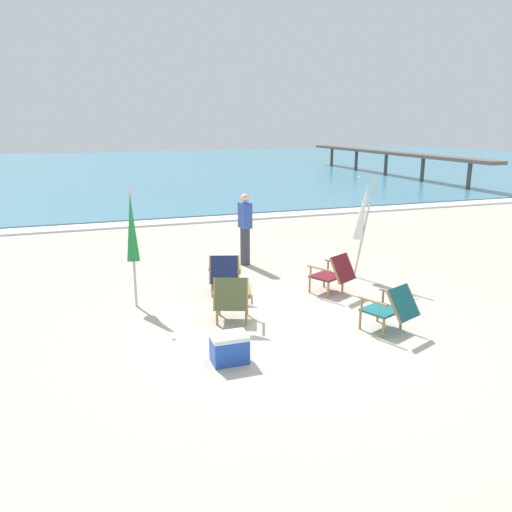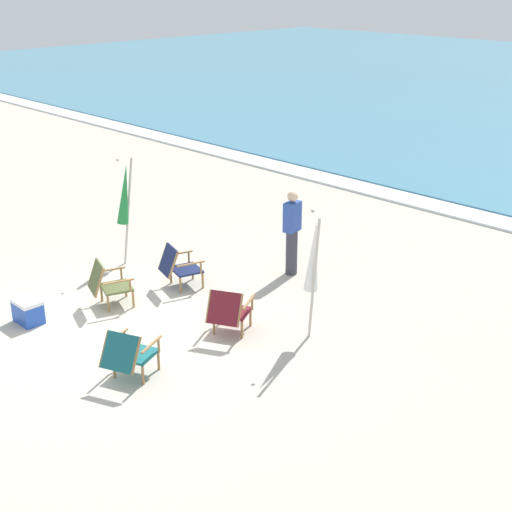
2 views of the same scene
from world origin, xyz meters
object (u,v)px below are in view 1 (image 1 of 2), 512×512
at_px(beach_chair_back_left, 232,298).
at_px(umbrella_furled_green, 132,229).
at_px(person_near_chairs, 245,229).
at_px(umbrella_furled_white, 363,212).
at_px(cooler_box, 229,348).
at_px(beach_chair_front_left, 391,307).
at_px(beach_chair_front_right, 225,274).
at_px(beach_chair_mid_center, 334,273).

height_order(beach_chair_back_left, umbrella_furled_green, umbrella_furled_green).
bearing_deg(person_near_chairs, umbrella_furled_white, -40.78).
bearing_deg(person_near_chairs, cooler_box, -110.32).
bearing_deg(beach_chair_front_left, umbrella_furled_white, 68.95).
height_order(beach_chair_front_right, beach_chair_back_left, beach_chair_back_left).
height_order(beach_chair_back_left, cooler_box, beach_chair_back_left).
bearing_deg(person_near_chairs, umbrella_furled_green, -145.00).
distance_m(beach_chair_back_left, umbrella_furled_white, 3.71).
relative_size(umbrella_furled_green, cooler_box, 4.31).
bearing_deg(beach_chair_front_right, umbrella_furled_white, 3.98).
xyz_separation_m(person_near_chairs, cooler_box, (-1.67, -4.52, -0.64)).
xyz_separation_m(beach_chair_front_left, beach_chair_mid_center, (0.01, 1.89, 0.00)).
relative_size(beach_chair_front_right, umbrella_furled_white, 0.40).
bearing_deg(person_near_chairs, beach_chair_mid_center, -69.19).
xyz_separation_m(umbrella_furled_white, cooler_box, (-3.65, -2.82, -1.18)).
height_order(beach_chair_mid_center, beach_chair_back_left, beach_chair_back_left).
bearing_deg(beach_chair_front_right, person_near_chairs, 62.06).
bearing_deg(cooler_box, beach_chair_front_right, 75.79).
bearing_deg(cooler_box, beach_chair_back_left, 72.32).
bearing_deg(cooler_box, person_near_chairs, 69.68).
relative_size(beach_chair_mid_center, umbrella_furled_green, 0.44).
height_order(umbrella_furled_white, person_near_chairs, umbrella_furled_white).
relative_size(beach_chair_back_left, umbrella_furled_green, 0.40).
height_order(beach_chair_mid_center, cooler_box, beach_chair_mid_center).
relative_size(beach_chair_mid_center, beach_chair_back_left, 1.10).
xyz_separation_m(beach_chair_front_right, umbrella_furled_white, (2.99, 0.21, 0.95)).
bearing_deg(cooler_box, umbrella_furled_white, 37.71).
bearing_deg(beach_chair_front_right, beach_chair_back_left, -100.81).
distance_m(beach_chair_front_left, cooler_box, 2.63).
relative_size(beach_chair_front_right, umbrella_furled_green, 0.40).
xyz_separation_m(beach_chair_mid_center, beach_chair_back_left, (-2.22, -0.75, 0.01)).
bearing_deg(beach_chair_mid_center, beach_chair_back_left, -161.27).
bearing_deg(beach_chair_back_left, beach_chair_front_left, -27.20).
height_order(umbrella_furled_green, cooler_box, umbrella_furled_green).
xyz_separation_m(beach_chair_back_left, person_near_chairs, (1.27, 3.25, 0.41)).
bearing_deg(beach_chair_front_left, beach_chair_back_left, 152.80).
relative_size(umbrella_furled_green, person_near_chairs, 1.29).
distance_m(beach_chair_front_left, beach_chair_mid_center, 1.89).
bearing_deg(person_near_chairs, beach_chair_front_right, -117.94).
bearing_deg(beach_chair_mid_center, beach_chair_front_left, -90.20).
bearing_deg(umbrella_furled_green, beach_chair_front_right, -2.29).
distance_m(beach_chair_mid_center, beach_chair_back_left, 2.34).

